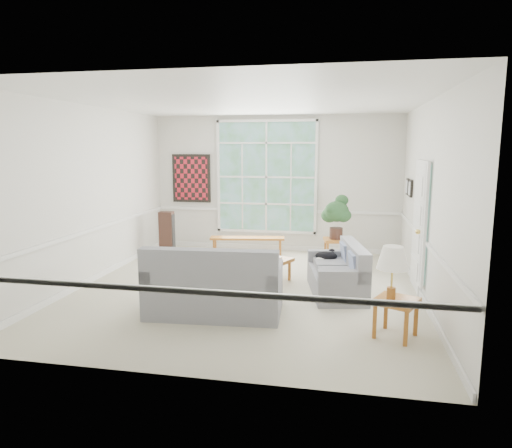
{
  "coord_description": "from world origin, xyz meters",
  "views": [
    {
      "loc": [
        1.51,
        -7.08,
        2.29
      ],
      "look_at": [
        0.1,
        0.2,
        1.05
      ],
      "focal_mm": 32.0,
      "sensor_mm": 36.0,
      "label": 1
    }
  ],
  "objects_px": {
    "loveseat_right": "(336,269)",
    "loveseat_front": "(215,279)",
    "side_table": "(395,318)",
    "coffee_table": "(260,268)",
    "end_table": "(336,250)"
  },
  "relations": [
    {
      "from": "loveseat_right",
      "to": "loveseat_front",
      "type": "height_order",
      "value": "loveseat_front"
    },
    {
      "from": "loveseat_front",
      "to": "side_table",
      "type": "bearing_deg",
      "value": -13.13
    },
    {
      "from": "loveseat_right",
      "to": "coffee_table",
      "type": "xyz_separation_m",
      "value": [
        -1.33,
        0.57,
        -0.2
      ]
    },
    {
      "from": "loveseat_front",
      "to": "loveseat_right",
      "type": "bearing_deg",
      "value": 32.26
    },
    {
      "from": "loveseat_front",
      "to": "end_table",
      "type": "distance_m",
      "value": 3.65
    },
    {
      "from": "loveseat_right",
      "to": "loveseat_front",
      "type": "distance_m",
      "value": 2.05
    },
    {
      "from": "loveseat_front",
      "to": "coffee_table",
      "type": "xyz_separation_m",
      "value": [
        0.32,
        1.79,
        -0.3
      ]
    },
    {
      "from": "coffee_table",
      "to": "end_table",
      "type": "relative_size",
      "value": 2.23
    },
    {
      "from": "coffee_table",
      "to": "end_table",
      "type": "bearing_deg",
      "value": 74.1
    },
    {
      "from": "loveseat_right",
      "to": "side_table",
      "type": "relative_size",
      "value": 3.04
    },
    {
      "from": "loveseat_right",
      "to": "loveseat_front",
      "type": "bearing_deg",
      "value": -154.36
    },
    {
      "from": "loveseat_front",
      "to": "coffee_table",
      "type": "distance_m",
      "value": 1.84
    },
    {
      "from": "coffee_table",
      "to": "side_table",
      "type": "height_order",
      "value": "side_table"
    },
    {
      "from": "coffee_table",
      "to": "end_table",
      "type": "xyz_separation_m",
      "value": [
        1.28,
        1.48,
        0.04
      ]
    },
    {
      "from": "loveseat_front",
      "to": "coffee_table",
      "type": "height_order",
      "value": "loveseat_front"
    }
  ]
}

